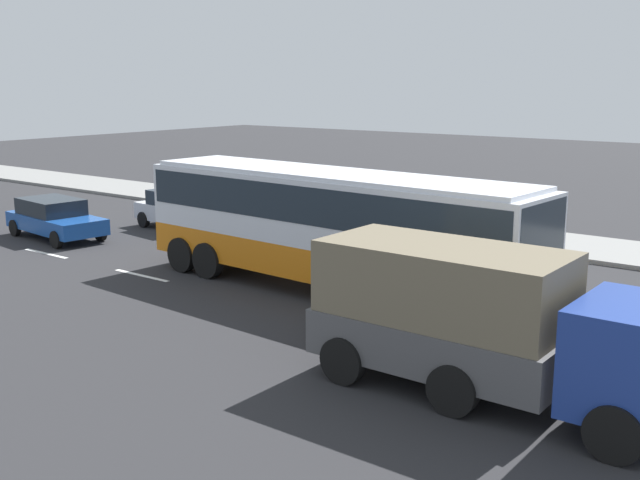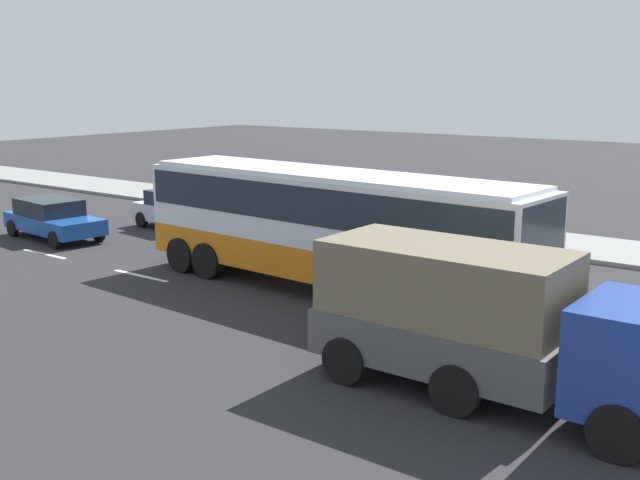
# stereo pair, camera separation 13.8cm
# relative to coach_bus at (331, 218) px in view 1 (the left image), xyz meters

# --- Properties ---
(ground_plane) EXTENTS (120.00, 120.00, 0.00)m
(ground_plane) POSITION_rel_coach_bus_xyz_m (0.92, 0.41, -2.13)
(ground_plane) COLOR #28282B
(sidewalk_curb) EXTENTS (80.00, 4.00, 0.15)m
(sidewalk_curb) POSITION_rel_coach_bus_xyz_m (0.92, 9.83, -2.06)
(sidewalk_curb) COLOR gray
(sidewalk_curb) RESTS_ON ground_plane
(lane_centreline) EXTENTS (31.14, 0.16, 0.01)m
(lane_centreline) POSITION_rel_coach_bus_xyz_m (-1.44, -2.06, -2.13)
(lane_centreline) COLOR white
(lane_centreline) RESTS_ON ground_plane
(coach_bus) EXTENTS (12.60, 3.37, 3.43)m
(coach_bus) POSITION_rel_coach_bus_xyz_m (0.00, 0.00, 0.00)
(coach_bus) COLOR orange
(coach_bus) RESTS_ON ground_plane
(cargo_truck) EXTENTS (7.05, 2.55, 2.81)m
(cargo_truck) POSITION_rel_coach_bus_xyz_m (6.61, -4.17, -0.61)
(cargo_truck) COLOR navy
(cargo_truck) RESTS_ON ground_plane
(car_silver_hatch) EXTENTS (4.55, 2.30, 1.56)m
(car_silver_hatch) POSITION_rel_coach_bus_xyz_m (-10.32, 3.84, -1.32)
(car_silver_hatch) COLOR silver
(car_silver_hatch) RESTS_ON ground_plane
(car_blue_saloon) EXTENTS (4.72, 2.39, 1.50)m
(car_blue_saloon) POSITION_rel_coach_bus_xyz_m (-12.86, -0.27, -1.34)
(car_blue_saloon) COLOR #194799
(car_blue_saloon) RESTS_ON ground_plane
(pedestrian_near_curb) EXTENTS (0.32, 0.32, 1.51)m
(pedestrian_near_curb) POSITION_rel_coach_bus_xyz_m (-1.85, 9.49, -1.13)
(pedestrian_near_curb) COLOR black
(pedestrian_near_curb) RESTS_ON sidewalk_curb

